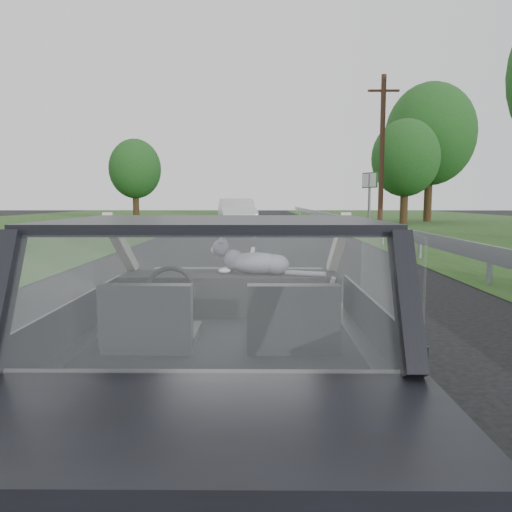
{
  "coord_description": "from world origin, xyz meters",
  "views": [
    {
      "loc": [
        0.22,
        -3.05,
        1.55
      ],
      "look_at": [
        0.19,
        0.57,
        1.14
      ],
      "focal_mm": 35.0,
      "sensor_mm": 36.0,
      "label": 1
    }
  ],
  "objects_px": {
    "subject_car": "(225,331)",
    "utility_pole": "(382,155)",
    "highway_sign": "(369,205)",
    "other_car": "(237,214)",
    "cat": "(257,262)"
  },
  "relations": [
    {
      "from": "other_car",
      "to": "highway_sign",
      "type": "xyz_separation_m",
      "value": [
        5.77,
        -4.88,
        0.53
      ]
    },
    {
      "from": "other_car",
      "to": "highway_sign",
      "type": "relative_size",
      "value": 1.82
    },
    {
      "from": "highway_sign",
      "to": "cat",
      "type": "bearing_deg",
      "value": -126.98
    },
    {
      "from": "cat",
      "to": "highway_sign",
      "type": "bearing_deg",
      "value": 88.96
    },
    {
      "from": "highway_sign",
      "to": "other_car",
      "type": "bearing_deg",
      "value": 117.66
    },
    {
      "from": "subject_car",
      "to": "other_car",
      "type": "bearing_deg",
      "value": 92.49
    },
    {
      "from": "subject_car",
      "to": "highway_sign",
      "type": "distance_m",
      "value": 18.56
    },
    {
      "from": "other_car",
      "to": "utility_pole",
      "type": "bearing_deg",
      "value": -24.69
    },
    {
      "from": "subject_car",
      "to": "utility_pole",
      "type": "bearing_deg",
      "value": 74.04
    },
    {
      "from": "other_car",
      "to": "highway_sign",
      "type": "bearing_deg",
      "value": -47.98
    },
    {
      "from": "subject_car",
      "to": "utility_pole",
      "type": "xyz_separation_m",
      "value": [
        5.92,
        20.7,
        2.91
      ]
    },
    {
      "from": "other_car",
      "to": "cat",
      "type": "bearing_deg",
      "value": -94.74
    },
    {
      "from": "other_car",
      "to": "subject_car",
      "type": "bearing_deg",
      "value": -95.31
    },
    {
      "from": "subject_car",
      "to": "utility_pole",
      "type": "relative_size",
      "value": 0.55
    },
    {
      "from": "cat",
      "to": "highway_sign",
      "type": "distance_m",
      "value": 17.92
    }
  ]
}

